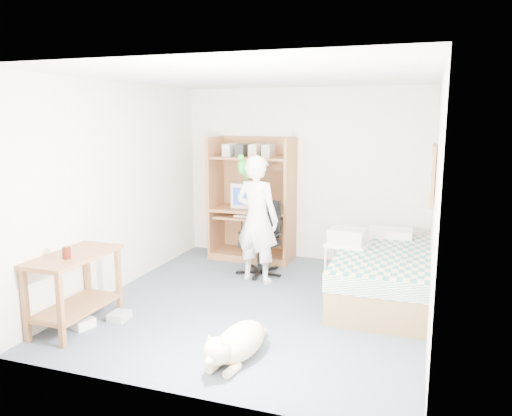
% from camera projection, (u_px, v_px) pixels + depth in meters
% --- Properties ---
extents(floor, '(4.00, 4.00, 0.00)m').
position_uv_depth(floor, '(260.00, 303.00, 5.67)').
color(floor, '#404B58').
rests_on(floor, ground).
extents(wall_back, '(3.60, 0.02, 2.50)m').
position_uv_depth(wall_back, '(304.00, 175.00, 7.30)').
color(wall_back, white).
rests_on(wall_back, floor).
extents(wall_right, '(0.02, 4.00, 2.50)m').
position_uv_depth(wall_right, '(435.00, 204.00, 4.86)').
color(wall_right, white).
rests_on(wall_right, floor).
extents(wall_left, '(0.02, 4.00, 2.50)m').
position_uv_depth(wall_left, '(119.00, 187.00, 6.02)').
color(wall_left, white).
rests_on(wall_left, floor).
extents(ceiling, '(3.60, 4.00, 0.02)m').
position_uv_depth(ceiling, '(261.00, 77.00, 5.22)').
color(ceiling, white).
rests_on(ceiling, wall_back).
extents(computer_hutch, '(1.20, 0.63, 1.80)m').
position_uv_depth(computer_hutch, '(253.00, 204.00, 7.36)').
color(computer_hutch, brown).
rests_on(computer_hutch, floor).
extents(bed, '(1.02, 2.02, 0.66)m').
position_uv_depth(bed, '(384.00, 274.00, 5.77)').
color(bed, brown).
rests_on(bed, floor).
extents(side_desk, '(0.50, 1.00, 0.75)m').
position_uv_depth(side_desk, '(75.00, 279.00, 4.97)').
color(side_desk, brown).
rests_on(side_desk, floor).
extents(corkboard, '(0.04, 0.94, 0.66)m').
position_uv_depth(corkboard, '(433.00, 173.00, 5.67)').
color(corkboard, '#996944').
rests_on(corkboard, wall_right).
extents(office_chair, '(0.55, 0.55, 0.97)m').
position_uv_depth(office_chair, '(262.00, 248.00, 6.67)').
color(office_chair, black).
rests_on(office_chair, floor).
extents(person, '(0.66, 0.51, 1.62)m').
position_uv_depth(person, '(257.00, 219.00, 6.30)').
color(person, white).
rests_on(person, floor).
extents(parrot, '(0.12, 0.21, 0.33)m').
position_uv_depth(parrot, '(242.00, 166.00, 6.25)').
color(parrot, '#1A8B14').
rests_on(parrot, person).
extents(dog, '(0.42, 1.00, 0.38)m').
position_uv_depth(dog, '(237.00, 343.00, 4.30)').
color(dog, beige).
rests_on(dog, floor).
extents(printer_cart, '(0.54, 0.45, 0.59)m').
position_uv_depth(printer_cart, '(347.00, 259.00, 6.03)').
color(printer_cart, white).
rests_on(printer_cart, floor).
extents(printer, '(0.46, 0.37, 0.18)m').
position_uv_depth(printer, '(348.00, 236.00, 5.98)').
color(printer, beige).
rests_on(printer, printer_cart).
extents(crt_monitor, '(0.42, 0.44, 0.36)m').
position_uv_depth(crt_monitor, '(247.00, 195.00, 7.38)').
color(crt_monitor, beige).
rests_on(crt_monitor, computer_hutch).
extents(keyboard, '(0.47, 0.22, 0.03)m').
position_uv_depth(keyboard, '(250.00, 216.00, 7.24)').
color(keyboard, beige).
rests_on(keyboard, computer_hutch).
extents(pencil_cup, '(0.08, 0.08, 0.12)m').
position_uv_depth(pencil_cup, '(271.00, 206.00, 7.18)').
color(pencil_cup, gold).
rests_on(pencil_cup, computer_hutch).
extents(drink_glass, '(0.08, 0.08, 0.12)m').
position_uv_depth(drink_glass, '(66.00, 253.00, 4.76)').
color(drink_glass, '#44140A').
rests_on(drink_glass, side_desk).
extents(floor_box_a, '(0.30, 0.27, 0.10)m').
position_uv_depth(floor_box_a, '(81.00, 322.00, 5.01)').
color(floor_box_a, white).
rests_on(floor_box_a, floor).
extents(floor_box_b, '(0.19, 0.23, 0.08)m').
position_uv_depth(floor_box_b, '(119.00, 316.00, 5.19)').
color(floor_box_b, '#A5A4A0').
rests_on(floor_box_b, floor).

